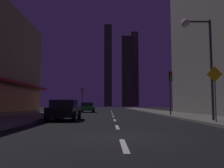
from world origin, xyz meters
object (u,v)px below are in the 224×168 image
at_px(fire_hydrant_far_left, 69,110).
at_px(traffic_light_far_left, 82,94).
at_px(car_parked_near, 64,110).
at_px(pedestrian_crossing_sign, 215,89).
at_px(traffic_light_near_right, 170,83).
at_px(car_parked_far, 87,107).
at_px(street_lamp_right, 198,44).

distance_m(fire_hydrant_far_left, traffic_light_far_left, 12.23).
bearing_deg(fire_hydrant_far_left, traffic_light_far_left, 88.08).
xyz_separation_m(car_parked_near, fire_hydrant_far_left, (-2.30, 15.66, -0.29)).
relative_size(fire_hydrant_far_left, pedestrian_crossing_sign, 0.21).
bearing_deg(traffic_light_near_right, car_parked_far, 126.40).
xyz_separation_m(car_parked_far, traffic_light_near_right, (9.10, -12.34, 2.45)).
relative_size(street_lamp_right, pedestrian_crossing_sign, 2.09).
xyz_separation_m(traffic_light_near_right, traffic_light_far_left, (-11.00, 22.11, 0.00)).
distance_m(car_parked_near, traffic_light_near_right, 10.89).
xyz_separation_m(fire_hydrant_far_left, traffic_light_near_right, (11.40, -10.19, 2.74)).
distance_m(car_parked_far, pedestrian_crossing_sign, 23.44).
distance_m(car_parked_near, car_parked_far, 17.81).
bearing_deg(traffic_light_far_left, pedestrian_crossing_sign, -70.46).
xyz_separation_m(car_parked_far, traffic_light_far_left, (-1.90, 9.76, 2.45)).
bearing_deg(pedestrian_crossing_sign, traffic_light_far_left, 109.54).
bearing_deg(traffic_light_near_right, traffic_light_far_left, 116.45).
bearing_deg(car_parked_near, traffic_light_far_left, 93.94).
distance_m(fire_hydrant_far_left, traffic_light_near_right, 15.53).
bearing_deg(fire_hydrant_far_left, street_lamp_right, -57.46).
height_order(traffic_light_near_right, street_lamp_right, street_lamp_right).
bearing_deg(street_lamp_right, traffic_light_far_left, 110.19).
xyz_separation_m(fire_hydrant_far_left, street_lamp_right, (11.28, -17.68, 4.61)).
relative_size(car_parked_near, fire_hydrant_far_left, 6.48).
height_order(traffic_light_far_left, street_lamp_right, street_lamp_right).
height_order(car_parked_near, car_parked_far, same).
bearing_deg(car_parked_far, fire_hydrant_far_left, -136.86).
xyz_separation_m(car_parked_near, traffic_light_near_right, (9.10, 5.47, 2.45)).
distance_m(car_parked_near, street_lamp_right, 10.17).
bearing_deg(street_lamp_right, car_parked_near, 167.31).
xyz_separation_m(car_parked_far, street_lamp_right, (8.98, -19.83, 4.33)).
height_order(car_parked_far, traffic_light_far_left, traffic_light_far_left).
relative_size(car_parked_near, traffic_light_far_left, 1.01).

